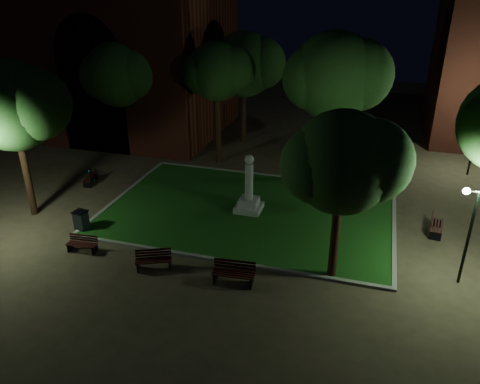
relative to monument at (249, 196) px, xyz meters
The scene contains 21 objects.
ground 2.22m from the monument, 90.00° to the right, with size 80.00×80.00×0.00m, color #493A28.
lawn 0.92m from the monument, ahead, with size 15.00×10.00×0.08m, color #184713.
lawn_kerb 0.90m from the monument, ahead, with size 15.40×10.40×0.12m.
monument is the anchor object (origin of this frame).
building_main 20.77m from the monument, 143.38° to the left, with size 20.00×12.00×15.00m.
tree_west 12.53m from the monument, 161.88° to the right, with size 5.50×4.49×8.18m.
tree_north_wl 9.27m from the monument, 120.63° to the left, with size 4.62×3.77×8.03m.
tree_north_er 8.68m from the monument, 58.09° to the left, with size 6.30×5.14×9.00m.
tree_se 8.20m from the monument, 43.31° to the right, with size 5.02×4.10×7.27m.
tree_nw 13.46m from the monument, 149.73° to the left, with size 5.42×4.42×7.86m.
tree_far_north 12.73m from the monument, 107.18° to the left, with size 5.74×4.69×8.18m.
lamppost_se 11.03m from the monument, 20.03° to the right, with size 1.18×0.28×4.30m.
lamppost_nw 14.32m from the monument, 151.25° to the left, with size 1.18×0.28×4.58m.
lamppost_ne 15.31m from the monument, 36.64° to the left, with size 1.18×0.28×4.62m.
bench_near_left 6.92m from the monument, 111.61° to the right, with size 1.65×1.13×0.86m.
bench_near_right 6.56m from the monument, 79.87° to the right, with size 1.82×0.77×0.97m.
bench_west_near 8.80m from the monument, 136.08° to the right, with size 1.46×0.62×0.78m.
bench_left_side 10.35m from the monument, behind, with size 0.76×1.45×0.76m.
bench_right_side 9.53m from the monument, ahead, with size 0.77×1.70×0.90m.
trash_bin 8.71m from the monument, 149.85° to the right, with size 0.67×0.67×1.06m.
bicycle 10.72m from the monument, behind, with size 0.55×1.58×0.83m, color black.
Camera 1 is at (6.02, -19.87, 11.73)m, focal length 35.00 mm.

